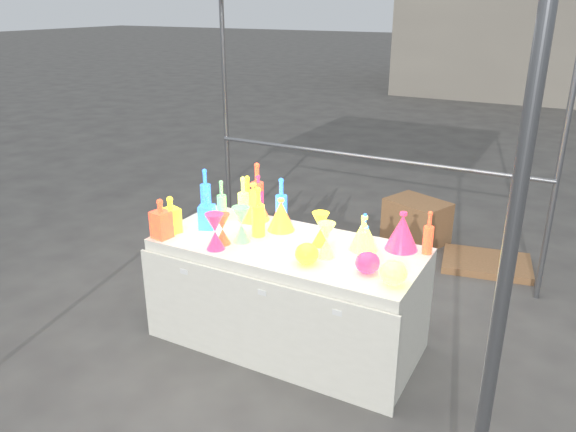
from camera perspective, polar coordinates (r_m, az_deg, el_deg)
The scene contains 30 objects.
ground at distance 4.12m, azimuth 0.00°, elevation -12.43°, with size 80.00×80.00×0.00m, color slate.
display_table at distance 3.92m, azimuth -0.07°, elevation -7.93°, with size 1.84×0.83×0.75m.
cardboard_box_closed at distance 5.77m, azimuth 12.93°, elevation -0.47°, with size 0.58×0.42×0.42m, color #A8754C.
cardboard_box_flat at distance 5.44m, azimuth 19.51°, elevation -4.55°, with size 0.77×0.55×0.07m, color #A8754C.
bottle_0 at distance 4.19m, azimuth -4.13°, elevation 2.01°, with size 0.08×0.08×0.32m, color #ED5516, non-canonical shape.
bottle_1 at distance 4.32m, azimuth -8.38°, elevation 2.60°, with size 0.08×0.08×0.34m, color green, non-canonical shape.
bottle_2 at distance 4.18m, azimuth -3.14°, elevation 2.67°, with size 0.09×0.09×0.42m, color orange, non-canonical shape.
bottle_3 at distance 4.19m, azimuth -3.06°, elevation 2.09°, with size 0.08×0.08×0.33m, color #1D3BAC, non-canonical shape.
bottle_4 at distance 4.10m, azimuth -4.55°, elevation 1.72°, with size 0.08×0.08×0.34m, color #156686, non-canonical shape.
bottle_5 at distance 4.11m, azimuth -6.74°, elevation 1.52°, with size 0.07×0.07×0.32m, color #AC229F, non-canonical shape.
bottle_6 at distance 3.83m, azimuth -3.06°, elevation 0.44°, with size 0.09×0.09×0.35m, color #ED5516, non-canonical shape.
bottle_7 at distance 4.00m, azimuth -0.69°, elevation 1.43°, with size 0.08×0.08×0.36m, color green, non-canonical shape.
decanter_0 at distance 3.98m, azimuth -11.82°, elevation 0.14°, with size 0.11×0.11×0.27m, color #ED5516, non-canonical shape.
decanter_1 at distance 3.90m, azimuth -12.77°, elevation -0.24°, with size 0.12×0.12×0.28m, color orange, non-canonical shape.
decanter_2 at distance 4.00m, azimuth -8.27°, elevation 0.49°, with size 0.10×0.10×0.26m, color green, non-canonical shape.
hourglass_0 at distance 3.75m, azimuth -6.67°, elevation -1.32°, with size 0.11×0.11×0.21m, color orange, non-canonical shape.
hourglass_1 at distance 3.67m, azimuth -7.43°, elevation -1.58°, with size 0.12×0.12×0.24m, color #1D3BAC, non-canonical shape.
hourglass_2 at distance 3.54m, azimuth 3.90°, elevation -2.45°, with size 0.11×0.11×0.23m, color #156686, non-canonical shape.
hourglass_3 at distance 3.76m, azimuth -4.76°, elevation -0.86°, with size 0.12×0.12×0.25m, color #AC229F, non-canonical shape.
hourglass_4 at distance 3.70m, azimuth 3.31°, elevation -1.32°, with size 0.11×0.11×0.23m, color #ED5516, non-canonical shape.
globe_0 at distance 3.46m, azimuth 1.92°, elevation -3.96°, with size 0.15×0.15×0.12m, color #ED5516, non-canonical shape.
globe_1 at distance 3.27m, azimuth 10.63°, elevation -5.82°, with size 0.16×0.16×0.13m, color #156686, non-canonical shape.
globe_3 at distance 3.38m, azimuth 8.07°, elevation -4.83°, with size 0.15×0.15×0.12m, color #1D3BAC, non-canonical shape.
lampshade_0 at distance 4.14m, azimuth -3.52°, elevation 1.48°, with size 0.24×0.24×0.28m, color yellow, non-canonical shape.
lampshade_1 at distance 3.94m, azimuth -0.71°, elevation 0.17°, with size 0.20×0.20×0.23m, color yellow, non-canonical shape.
lampshade_2 at distance 3.71m, azimuth 11.53°, elevation -1.48°, with size 0.22×0.22×0.26m, color #1D3BAC, non-canonical shape.
lampshade_3 at distance 3.67m, azimuth 7.72°, elevation -1.67°, with size 0.19×0.19×0.23m, color #156686, non-canonical shape.
bottle_8 at distance 3.67m, azimuth 7.76°, elevation -1.54°, with size 0.06×0.06×0.25m, color green, non-canonical shape.
bottle_9 at distance 3.68m, azimuth 14.09°, elevation -1.63°, with size 0.06×0.06×0.29m, color orange, non-canonical shape.
bottle_11 at distance 3.58m, azimuth 7.56°, elevation -2.09°, with size 0.06×0.06×0.25m, color #156686, non-canonical shape.
Camera 1 is at (1.63, -3.03, 2.27)m, focal length 35.00 mm.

